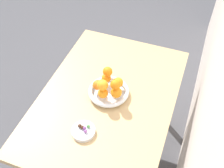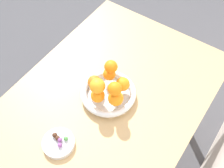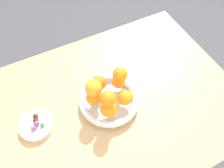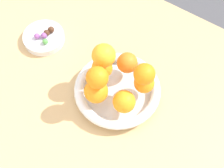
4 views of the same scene
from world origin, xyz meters
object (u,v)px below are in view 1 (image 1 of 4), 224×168
at_px(orange_4, 116,92).
at_px(candy_ball_1, 84,128).
at_px(dining_table, 108,106).
at_px(candy_dish, 83,131).
at_px(orange_2, 97,85).
at_px(candy_ball_2, 82,127).
at_px(orange_7, 103,85).
at_px(orange_5, 108,72).
at_px(candy_ball_3, 86,131).
at_px(orange_1, 106,78).
at_px(candy_ball_0, 88,126).
at_px(orange_0, 118,82).
at_px(orange_6, 115,85).
at_px(fruit_bowl, 108,92).
at_px(candy_ball_4, 80,126).
at_px(orange_3, 103,93).

distance_m(orange_4, candy_ball_1, 0.27).
distance_m(dining_table, candy_dish, 0.29).
distance_m(dining_table, orange_2, 0.17).
bearing_deg(candy_ball_2, orange_7, 173.57).
distance_m(orange_5, candy_ball_3, 0.37).
bearing_deg(orange_5, orange_2, -26.60).
bearing_deg(candy_ball_3, orange_5, -177.80).
relative_size(dining_table, orange_1, 20.06).
height_order(dining_table, candy_ball_2, candy_ball_2).
xyz_separation_m(dining_table, candy_ball_2, (0.26, -0.04, 0.12)).
relative_size(orange_1, candy_ball_3, 3.09).
xyz_separation_m(orange_4, candy_ball_0, (0.24, -0.07, -0.04)).
relative_size(orange_0, orange_6, 1.05).
relative_size(orange_0, orange_2, 1.03).
distance_m(orange_4, orange_5, 0.13).
bearing_deg(fruit_bowl, orange_5, -158.08).
xyz_separation_m(orange_1, candy_ball_0, (0.32, 0.02, -0.04)).
relative_size(fruit_bowl, orange_1, 4.32).
height_order(orange_7, candy_ball_2, orange_7).
relative_size(orange_7, candy_ball_2, 3.25).
distance_m(candy_ball_3, candy_ball_4, 0.05).
bearing_deg(candy_ball_0, dining_table, 176.94).
relative_size(orange_1, orange_5, 0.99).
bearing_deg(orange_0, candy_ball_0, -9.73).
distance_m(orange_6, candy_ball_0, 0.27).
distance_m(orange_1, orange_5, 0.06).
bearing_deg(orange_2, orange_6, 81.91).
distance_m(fruit_bowl, orange_2, 0.08).
height_order(fruit_bowl, orange_0, orange_0).
bearing_deg(candy_ball_0, candy_ball_3, -2.34).
distance_m(orange_2, candy_ball_0, 0.26).
bearing_deg(orange_3, orange_5, -172.02).
distance_m(candy_dish, orange_2, 0.29).
relative_size(orange_2, orange_5, 1.03).
distance_m(orange_0, orange_5, 0.09).
xyz_separation_m(orange_1, candy_ball_1, (0.34, 0.01, -0.04)).
distance_m(orange_2, orange_5, 0.10).
bearing_deg(orange_4, candy_dish, -18.62).
relative_size(orange_3, candy_ball_2, 3.01).
bearing_deg(orange_3, fruit_bowl, 172.54).
bearing_deg(orange_1, orange_2, -21.26).
bearing_deg(candy_ball_0, orange_2, -168.70).
xyz_separation_m(candy_dish, candy_ball_3, (0.01, 0.02, 0.02)).
distance_m(candy_dish, candy_ball_1, 0.02).
xyz_separation_m(orange_2, candy_ball_2, (0.27, 0.02, -0.04)).
bearing_deg(orange_7, candy_ball_2, -6.43).
distance_m(candy_dish, candy_ball_4, 0.03).
bearing_deg(candy_ball_0, candy_ball_4, -72.90).
relative_size(orange_1, orange_4, 0.87).
relative_size(fruit_bowl, orange_2, 4.12).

